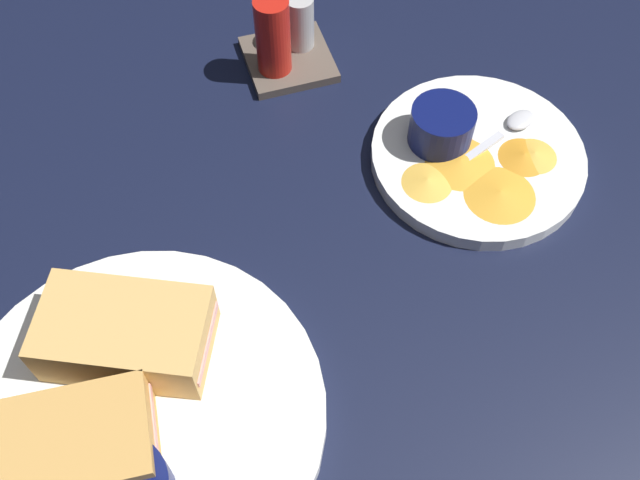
% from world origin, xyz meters
% --- Properties ---
extents(ground_plane, '(1.10, 1.10, 0.03)m').
position_xyz_m(ground_plane, '(0.00, 0.00, -0.01)').
color(ground_plane, black).
extents(plate_sandwich_main, '(0.29, 0.29, 0.02)m').
position_xyz_m(plate_sandwich_main, '(-0.09, -0.07, 0.01)').
color(plate_sandwich_main, white).
rests_on(plate_sandwich_main, ground_plane).
extents(sandwich_half_near, '(0.15, 0.12, 0.05)m').
position_xyz_m(sandwich_half_near, '(-0.09, -0.01, 0.04)').
color(sandwich_half_near, tan).
rests_on(sandwich_half_near, plate_sandwich_main).
extents(sandwich_half_far, '(0.14, 0.09, 0.05)m').
position_xyz_m(sandwich_half_far, '(-0.14, -0.09, 0.04)').
color(sandwich_half_far, tan).
rests_on(sandwich_half_far, plate_sandwich_main).
extents(spoon_by_dark_ramekin, '(0.03, 0.10, 0.01)m').
position_xyz_m(spoon_by_dark_ramekin, '(-0.10, -0.08, 0.02)').
color(spoon_by_dark_ramekin, silver).
rests_on(spoon_by_dark_ramekin, plate_sandwich_main).
extents(plate_chips_companion, '(0.21, 0.21, 0.02)m').
position_xyz_m(plate_chips_companion, '(0.27, 0.09, 0.01)').
color(plate_chips_companion, white).
rests_on(plate_chips_companion, ground_plane).
extents(ramekin_light_gravy, '(0.06, 0.06, 0.04)m').
position_xyz_m(ramekin_light_gravy, '(0.24, 0.12, 0.04)').
color(ramekin_light_gravy, '#0C144C').
rests_on(ramekin_light_gravy, plate_chips_companion).
extents(spoon_by_gravy_ramekin, '(0.10, 0.05, 0.01)m').
position_xyz_m(spoon_by_gravy_ramekin, '(0.31, 0.11, 0.02)').
color(spoon_by_gravy_ramekin, silver).
rests_on(spoon_by_gravy_ramekin, plate_chips_companion).
extents(plantain_chip_scatter, '(0.18, 0.15, 0.01)m').
position_xyz_m(plantain_chip_scatter, '(0.26, 0.07, 0.02)').
color(plantain_chip_scatter, gold).
rests_on(plantain_chip_scatter, plate_chips_companion).
extents(condiment_caddy, '(0.09, 0.09, 0.10)m').
position_xyz_m(condiment_caddy, '(0.13, 0.28, 0.03)').
color(condiment_caddy, brown).
rests_on(condiment_caddy, ground_plane).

